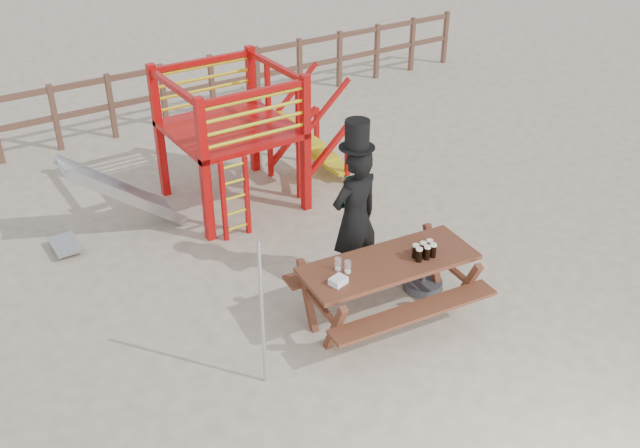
% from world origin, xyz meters
% --- Properties ---
extents(ground, '(60.00, 60.00, 0.00)m').
position_xyz_m(ground, '(0.00, 0.00, 0.00)').
color(ground, '#C4B498').
rests_on(ground, ground).
extents(back_fence, '(15.09, 0.09, 1.20)m').
position_xyz_m(back_fence, '(0.00, 7.00, 0.74)').
color(back_fence, brown).
rests_on(back_fence, ground).
extents(playground_fort, '(4.71, 1.84, 2.10)m').
position_xyz_m(playground_fort, '(0.12, 3.58, 1.07)').
color(playground_fort, '#B20C0B').
rests_on(playground_fort, ground).
extents(picnic_table, '(2.21, 1.64, 0.80)m').
position_xyz_m(picnic_table, '(0.37, 0.03, 0.50)').
color(picnic_table, brown).
rests_on(picnic_table, ground).
extents(man_with_hat, '(0.73, 0.51, 2.23)m').
position_xyz_m(man_with_hat, '(0.46, 0.83, 1.00)').
color(man_with_hat, black).
rests_on(man_with_hat, ground).
extents(metal_pole, '(0.04, 0.04, 1.76)m').
position_xyz_m(metal_pole, '(-1.38, -0.14, 0.88)').
color(metal_pole, '#B2B2B7').
rests_on(metal_pole, ground).
extents(parasol_base, '(0.50, 0.50, 0.21)m').
position_xyz_m(parasol_base, '(1.12, 0.24, 0.06)').
color(parasol_base, '#343438').
rests_on(parasol_base, ground).
extents(paper_bag, '(0.21, 0.18, 0.08)m').
position_xyz_m(paper_bag, '(-0.37, -0.02, 0.84)').
color(paper_bag, white).
rests_on(paper_bag, picnic_table).
extents(stout_pints, '(0.29, 0.18, 0.17)m').
position_xyz_m(stout_pints, '(0.76, -0.12, 0.89)').
color(stout_pints, black).
rests_on(stout_pints, picnic_table).
extents(empty_glasses, '(0.14, 0.18, 0.15)m').
position_xyz_m(empty_glasses, '(-0.19, 0.15, 0.87)').
color(empty_glasses, silver).
rests_on(empty_glasses, picnic_table).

